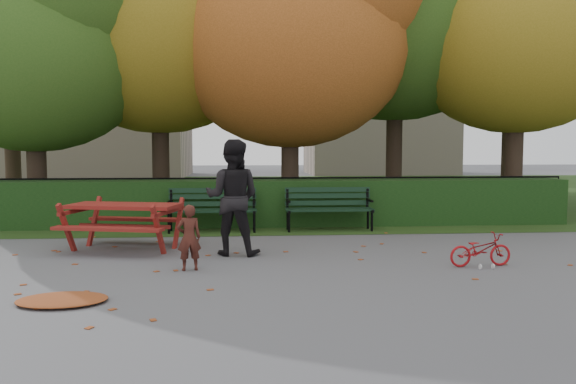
{
  "coord_description": "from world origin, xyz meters",
  "views": [
    {
      "loc": [
        -0.66,
        -7.78,
        1.73
      ],
      "look_at": [
        0.06,
        1.23,
        1.0
      ],
      "focal_mm": 35.0,
      "sensor_mm": 36.0,
      "label": 1
    }
  ],
  "objects": [
    {
      "name": "ground",
      "position": [
        0.0,
        0.0,
        0.0
      ],
      "size": [
        90.0,
        90.0,
        0.0
      ],
      "primitive_type": "plane",
      "color": "slate",
      "rests_on": "ground"
    },
    {
      "name": "grass_strip",
      "position": [
        0.0,
        14.0,
        0.01
      ],
      "size": [
        90.0,
        90.0,
        0.0
      ],
      "primitive_type": "plane",
      "color": "#223615",
      "rests_on": "ground"
    },
    {
      "name": "building_left",
      "position": [
        -9.0,
        26.0,
        7.5
      ],
      "size": [
        10.0,
        7.0,
        15.0
      ],
      "primitive_type": "cube",
      "color": "#B6A490",
      "rests_on": "ground"
    },
    {
      "name": "building_right",
      "position": [
        8.0,
        28.0,
        6.0
      ],
      "size": [
        9.0,
        6.0,
        12.0
      ],
      "primitive_type": "cube",
      "color": "#B6A490",
      "rests_on": "ground"
    },
    {
      "name": "hedge",
      "position": [
        0.0,
        4.5,
        0.5
      ],
      "size": [
        13.0,
        0.9,
        1.0
      ],
      "primitive_type": "cube",
      "color": "black",
      "rests_on": "ground"
    },
    {
      "name": "iron_fence",
      "position": [
        0.0,
        5.3,
        0.54
      ],
      "size": [
        14.0,
        0.04,
        1.02
      ],
      "color": "black",
      "rests_on": "ground"
    },
    {
      "name": "tree_a",
      "position": [
        -5.19,
        5.58,
        4.52
      ],
      "size": [
        5.88,
        5.6,
        7.48
      ],
      "color": "black",
      "rests_on": "ground"
    },
    {
      "name": "tree_c",
      "position": [
        0.83,
        5.96,
        4.82
      ],
      "size": [
        6.3,
        6.0,
        8.0
      ],
      "color": "black",
      "rests_on": "ground"
    },
    {
      "name": "tree_e",
      "position": [
        6.52,
        5.77,
        5.08
      ],
      "size": [
        6.09,
        5.8,
        8.16
      ],
      "color": "black",
      "rests_on": "ground"
    },
    {
      "name": "tree_f",
      "position": [
        -7.13,
        9.24,
        5.69
      ],
      "size": [
        6.93,
        6.6,
        9.19
      ],
      "color": "black",
      "rests_on": "ground"
    },
    {
      "name": "tree_g",
      "position": [
        8.33,
        9.76,
        5.37
      ],
      "size": [
        6.3,
        6.0,
        8.55
      ],
      "color": "black",
      "rests_on": "ground"
    },
    {
      "name": "bench_left",
      "position": [
        -1.3,
        3.7,
        0.52
      ],
      "size": [
        1.8,
        0.57,
        0.88
      ],
      "color": "black",
      "rests_on": "ground"
    },
    {
      "name": "bench_right",
      "position": [
        1.1,
        3.7,
        0.52
      ],
      "size": [
        1.8,
        0.57,
        0.88
      ],
      "color": "black",
      "rests_on": "ground"
    },
    {
      "name": "picnic_table",
      "position": [
        -2.66,
        1.74,
        0.6
      ],
      "size": [
        2.1,
        1.84,
        0.88
      ],
      "rotation": [
        0.0,
        0.0,
        -0.24
      ],
      "color": "maroon",
      "rests_on": "ground"
    },
    {
      "name": "leaf_pile",
      "position": [
        -2.68,
        -1.49,
        0.03
      ],
      "size": [
        1.12,
        0.87,
        0.07
      ],
      "primitive_type": "ellipsoid",
      "rotation": [
        0.0,
        0.0,
        -0.19
      ],
      "color": "brown",
      "rests_on": "ground"
    },
    {
      "name": "leaf_scatter",
      "position": [
        0.0,
        0.3,
        0.01
      ],
      "size": [
        9.0,
        5.7,
        0.01
      ],
      "primitive_type": null,
      "color": "brown",
      "rests_on": "ground"
    },
    {
      "name": "child",
      "position": [
        -1.43,
        0.06,
        0.46
      ],
      "size": [
        0.38,
        0.29,
        0.93
      ],
      "primitive_type": "imported",
      "rotation": [
        0.0,
        0.0,
        3.38
      ],
      "color": "#461D16",
      "rests_on": "ground"
    },
    {
      "name": "adult",
      "position": [
        -0.84,
        1.18,
        0.92
      ],
      "size": [
        1.02,
        0.87,
        1.85
      ],
      "primitive_type": "imported",
      "rotation": [
        0.0,
        0.0,
        2.94
      ],
      "color": "black",
      "rests_on": "ground"
    },
    {
      "name": "bicycle",
      "position": [
        2.75,
        -0.01,
        0.24
      ],
      "size": [
        0.95,
        0.4,
        0.49
      ],
      "primitive_type": "imported",
      "rotation": [
        0.0,
        0.0,
        1.65
      ],
      "color": "#9F0E13",
      "rests_on": "ground"
    }
  ]
}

